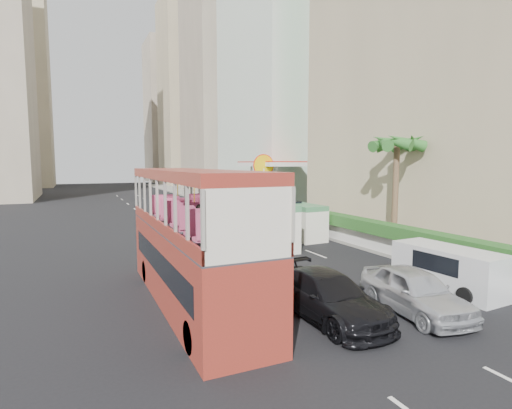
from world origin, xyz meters
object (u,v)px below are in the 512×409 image
car_black (327,318)px  shell_station (280,187)px  car_silver_lane_b (414,313)px  van_asset (240,235)px  panel_van_far (234,207)px  car_silver_lane_a (235,265)px  minibus_far (295,220)px  double_decker_bus (191,237)px  palm_tree (395,195)px  panel_van_near (449,269)px  minibus_near (266,223)px

car_black → shell_station: size_ratio=0.67×
car_silver_lane_b → car_black: (-3.08, 0.89, 0.00)m
van_asset → panel_van_far: (3.17, 9.28, 1.02)m
car_black → panel_van_far: 26.11m
car_silver_lane_a → panel_van_far: size_ratio=0.87×
car_silver_lane_a → car_black: size_ratio=0.82×
minibus_far → panel_van_far: bearing=87.9°
car_black → shell_station: 29.20m
double_decker_bus → car_black: double_decker_bus is taller
panel_van_far → shell_station: (5.74, 1.11, 1.73)m
panel_van_far → palm_tree: bearing=-74.5°
car_silver_lane_a → panel_van_near: (6.54, -7.66, 0.90)m
minibus_near → panel_van_far: bearing=84.4°
double_decker_bus → minibus_near: size_ratio=1.70×
double_decker_bus → palm_tree: palm_tree is taller
double_decker_bus → minibus_near: bearing=49.7°
double_decker_bus → shell_station: 28.02m
minibus_near → palm_tree: palm_tree is taller
minibus_far → palm_tree: (3.40, -6.22, 2.15)m
car_black → panel_van_near: bearing=1.9°
car_silver_lane_b → minibus_far: size_ratio=0.85×
double_decker_bus → minibus_far: (10.40, 10.22, -1.30)m
car_silver_lane_b → van_asset: 16.90m
car_silver_lane_b → shell_station: bearing=79.5°
car_silver_lane_a → minibus_far: 8.86m
shell_station → car_silver_lane_b: bearing=-108.5°
minibus_near → palm_tree: size_ratio=1.01×
car_silver_lane_a → shell_station: bearing=52.4°
van_asset → shell_station: size_ratio=0.52×
car_black → minibus_near: (3.52, 12.04, 1.43)m
minibus_near → car_silver_lane_a: bearing=-126.3°
car_black → minibus_far: (6.59, 13.62, 1.23)m
car_black → palm_tree: 12.88m
double_decker_bus → palm_tree: size_ratio=1.72×
double_decker_bus → shell_station: (16.00, 23.00, 0.22)m
minibus_far → panel_van_far: size_ratio=1.08×
car_black → panel_van_far: panel_van_far is taller
car_silver_lane_a → minibus_near: 5.63m
double_decker_bus → car_silver_lane_a: (3.60, 4.68, -2.53)m
car_silver_lane_b → car_black: size_ratio=0.88×
van_asset → palm_tree: 11.42m
car_silver_lane_b → minibus_near: bearing=96.1°
double_decker_bus → palm_tree: bearing=16.2°
car_black → minibus_near: bearing=71.8°
panel_van_near → car_silver_lane_a: bearing=127.3°
van_asset → minibus_far: bearing=-30.0°
car_silver_lane_a → van_asset: 8.67m
minibus_near → palm_tree: (6.47, -4.65, 1.95)m
car_silver_lane_b → panel_van_near: bearing=29.8°
double_decker_bus → palm_tree: 14.39m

